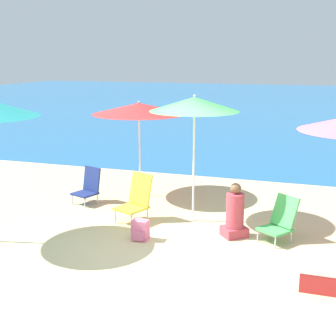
% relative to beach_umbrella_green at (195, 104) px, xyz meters
% --- Properties ---
extents(ground_plane, '(60.00, 60.00, 0.00)m').
position_rel_beach_umbrella_green_xyz_m(ground_plane, '(-0.00, -1.55, -2.11)').
color(ground_plane, '#D1BA89').
extents(sea_water, '(60.00, 40.00, 0.01)m').
position_rel_beach_umbrella_green_xyz_m(sea_water, '(-0.00, 23.20, -2.11)').
color(sea_water, '#23669E').
rests_on(sea_water, ground).
extents(beach_umbrella_green, '(1.56, 1.56, 2.28)m').
position_rel_beach_umbrella_green_xyz_m(beach_umbrella_green, '(0.00, 0.00, 0.00)').
color(beach_umbrella_green, white).
rests_on(beach_umbrella_green, ground).
extents(beach_umbrella_red, '(1.94, 1.94, 2.02)m').
position_rel_beach_umbrella_green_xyz_m(beach_umbrella_red, '(-1.50, 1.17, -0.24)').
color(beach_umbrella_red, white).
rests_on(beach_umbrella_red, ground).
extents(beach_chair_yellow, '(0.64, 0.71, 0.86)m').
position_rel_beach_umbrella_green_xyz_m(beach_chair_yellow, '(-0.98, -0.33, -1.68)').
color(beach_chair_yellow, silver).
rests_on(beach_chair_yellow, ground).
extents(beach_chair_navy, '(0.56, 0.59, 0.73)m').
position_rel_beach_umbrella_green_xyz_m(beach_chair_navy, '(-2.30, 0.37, -1.76)').
color(beach_chair_navy, silver).
rests_on(beach_chair_navy, ground).
extents(beach_chair_green, '(0.67, 0.70, 0.73)m').
position_rel_beach_umbrella_green_xyz_m(beach_chair_green, '(1.57, -0.46, -1.76)').
color(beach_chair_green, silver).
rests_on(beach_chair_green, ground).
extents(person_seated_far, '(0.50, 0.50, 0.91)m').
position_rel_beach_umbrella_green_xyz_m(person_seated_far, '(0.85, -0.51, -1.73)').
color(person_seated_far, '#BF3F4C').
rests_on(person_seated_far, ground).
extents(backpack_pink, '(0.26, 0.21, 0.34)m').
position_rel_beach_umbrella_green_xyz_m(backpack_pink, '(-0.58, -1.15, -1.95)').
color(backpack_pink, pink).
rests_on(backpack_pink, ground).
extents(cooler_box, '(0.50, 0.30, 0.33)m').
position_rel_beach_umbrella_green_xyz_m(cooler_box, '(2.21, -2.00, -1.94)').
color(cooler_box, '#B72828').
rests_on(cooler_box, ground).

